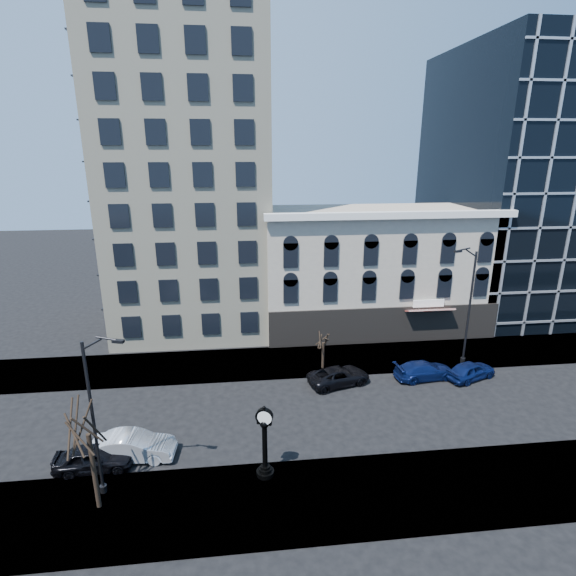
{
  "coord_description": "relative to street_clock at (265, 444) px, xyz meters",
  "views": [
    {
      "loc": [
        -1.45,
        -27.11,
        17.73
      ],
      "look_at": [
        2.0,
        4.0,
        8.0
      ],
      "focal_mm": 28.0,
      "sensor_mm": 36.0,
      "label": 1
    }
  ],
  "objects": [
    {
      "name": "street_lamp_near",
      "position": [
        -8.05,
        -0.54,
        5.01
      ],
      "size": [
        2.35,
        0.87,
        9.28
      ],
      "rotation": [
        0.0,
        0.0,
        -0.27
      ],
      "color": "black",
      "rests_on": "sidewalk_near"
    },
    {
      "name": "sidewalk_far",
      "position": [
        0.4,
        14.02,
        -2.06
      ],
      "size": [
        160.0,
        6.0,
        0.12
      ],
      "primitive_type": "cube",
      "color": "gray",
      "rests_on": "ground"
    },
    {
      "name": "victorian_row",
      "position": [
        12.4,
        21.91,
        3.88
      ],
      "size": [
        22.6,
        11.19,
        12.5
      ],
      "color": "#B5A895",
      "rests_on": "ground"
    },
    {
      "name": "bare_tree_near",
      "position": [
        -8.66,
        -1.4,
        3.26
      ],
      "size": [
        4.06,
        4.06,
        6.97
      ],
      "color": "black",
      "rests_on": "sidewalk_near"
    },
    {
      "name": "bare_tree_far",
      "position": [
        5.62,
        12.47,
        0.73
      ],
      "size": [
        2.12,
        2.12,
        3.64
      ],
      "color": "black",
      "rests_on": "sidewalk_far"
    },
    {
      "name": "glass_office",
      "position": [
        32.4,
        26.92,
        11.88
      ],
      "size": [
        20.0,
        20.15,
        28.0
      ],
      "color": "black",
      "rests_on": "ground"
    },
    {
      "name": "car_near_b",
      "position": [
        -7.72,
        2.47,
        -1.31
      ],
      "size": [
        5.04,
        2.09,
        1.62
      ],
      "primitive_type": "imported",
      "rotation": [
        0.0,
        0.0,
        1.49
      ],
      "color": "silver",
      "rests_on": "ground"
    },
    {
      "name": "street_lamp_far",
      "position": [
        17.03,
        11.81,
        5.82
      ],
      "size": [
        2.62,
        1.01,
        10.36
      ],
      "rotation": [
        0.0,
        0.0,
        3.42
      ],
      "color": "black",
      "rests_on": "sidewalk_far"
    },
    {
      "name": "car_far_b",
      "position": [
        13.43,
        9.95,
        -1.41
      ],
      "size": [
        5.1,
        2.55,
        1.42
      ],
      "primitive_type": "imported",
      "rotation": [
        0.0,
        0.0,
        1.69
      ],
      "color": "#0C194C",
      "rests_on": "ground"
    },
    {
      "name": "car_near_a",
      "position": [
        -9.75,
        1.73,
        -1.37
      ],
      "size": [
        4.48,
        1.96,
        1.5
      ],
      "primitive_type": "imported",
      "rotation": [
        0.0,
        0.0,
        1.61
      ],
      "color": "black",
      "rests_on": "ground"
    },
    {
      "name": "sidewalk_near",
      "position": [
        0.4,
        -1.98,
        -2.06
      ],
      "size": [
        160.0,
        6.0,
        0.12
      ],
      "primitive_type": "cube",
      "color": "gray",
      "rests_on": "ground"
    },
    {
      "name": "ground",
      "position": [
        0.4,
        6.02,
        -2.12
      ],
      "size": [
        160.0,
        160.0,
        0.0
      ],
      "primitive_type": "plane",
      "color": "black",
      "rests_on": "ground"
    },
    {
      "name": "car_far_a",
      "position": [
        6.39,
        9.82,
        -1.43
      ],
      "size": [
        5.36,
        3.5,
        1.37
      ],
      "primitive_type": "imported",
      "rotation": [
        0.0,
        0.0,
        1.84
      ],
      "color": "black",
      "rests_on": "ground"
    },
    {
      "name": "cream_tower",
      "position": [
        -5.71,
        24.9,
        17.2
      ],
      "size": [
        15.9,
        15.4,
        42.5
      ],
      "color": "beige",
      "rests_on": "ground"
    },
    {
      "name": "car_far_c",
      "position": [
        17.1,
        9.47,
        -1.39
      ],
      "size": [
        4.63,
        3.18,
        1.46
      ],
      "primitive_type": "imported",
      "rotation": [
        0.0,
        0.0,
        1.95
      ],
      "color": "#0C194C",
      "rests_on": "ground"
    },
    {
      "name": "street_clock",
      "position": [
        0.0,
        0.0,
        0.0
      ],
      "size": [
        1.0,
        1.0,
        4.42
      ],
      "rotation": [
        0.0,
        0.0,
        -0.35
      ],
      "color": "black",
      "rests_on": "sidewalk_near"
    }
  ]
}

